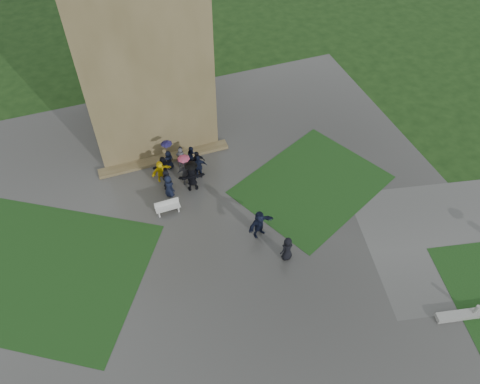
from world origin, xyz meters
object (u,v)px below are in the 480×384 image
object	(u,v)px
bench	(168,207)
pedestrian_mid	(259,224)
tower	(130,6)
pedestrian_near	(287,249)

from	to	relation	value
bench	pedestrian_mid	world-z (taller)	pedestrian_mid
bench	tower	bearing A→B (deg)	83.28
tower	pedestrian_mid	world-z (taller)	tower
bench	pedestrian_near	distance (m)	7.90
bench	pedestrian_near	size ratio (longest dim) A/B	0.91
pedestrian_mid	tower	bearing A→B (deg)	88.74
tower	pedestrian_near	xyz separation A→B (m)	(4.60, -14.69, -8.13)
bench	pedestrian_near	xyz separation A→B (m)	(5.51, -5.64, 0.39)
tower	bench	bearing A→B (deg)	-95.71
pedestrian_near	bench	bearing A→B (deg)	-63.24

